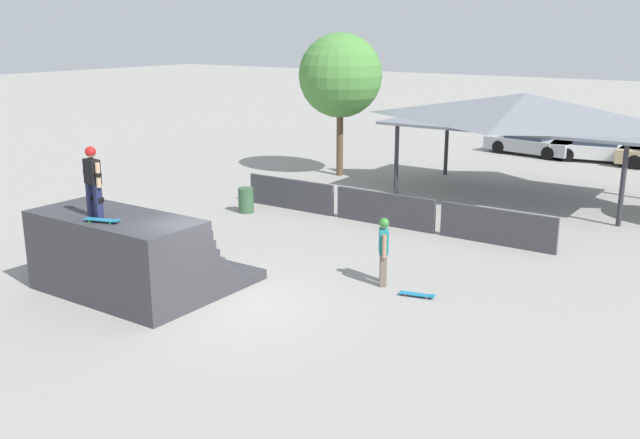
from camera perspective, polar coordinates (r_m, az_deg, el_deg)
ground_plane at (r=16.50m, az=-7.84°, el=-6.69°), size 160.00×160.00×0.00m
quarter_pipe_ramp at (r=17.45m, az=-15.03°, el=-2.92°), size 4.29×3.79×1.93m
skater_on_deck at (r=16.69m, az=-17.73°, el=3.25°), size 0.70×0.29×1.63m
skateboard_on_deck at (r=16.40m, az=-16.97°, el=-0.04°), size 0.87×0.44×0.09m
bystander_walking at (r=17.32m, az=5.11°, el=-2.09°), size 0.44×0.61×1.68m
skateboard_on_ground at (r=16.88m, az=7.86°, el=-5.97°), size 0.87×0.39×0.09m
barrier_fence at (r=22.67m, az=5.19°, el=0.84°), size 10.92×0.12×1.05m
pavilion_shelter at (r=27.06m, az=16.09°, el=8.42°), size 9.43×5.20×3.82m
tree_far_back at (r=29.90m, az=1.63°, el=11.42°), size 3.46×3.46×5.91m
trash_bin at (r=24.30m, az=-5.94°, el=1.55°), size 0.52×0.52×0.85m
parked_car_silver at (r=36.88m, az=16.51°, el=5.93°), size 4.59×2.45×1.27m
parked_car_white at (r=36.08m, az=21.33°, el=5.33°), size 4.40×2.33×1.27m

